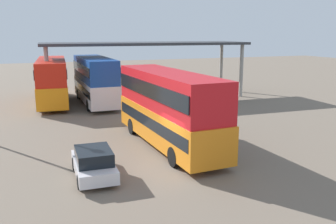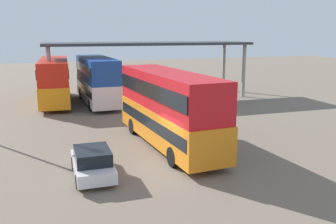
# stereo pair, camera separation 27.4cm
# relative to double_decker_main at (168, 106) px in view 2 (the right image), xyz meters

# --- Properties ---
(ground_plane) EXTENTS (140.00, 140.00, 0.00)m
(ground_plane) POSITION_rel_double_decker_main_xyz_m (-1.00, -3.33, -2.35)
(ground_plane) COLOR #6F6152
(double_decker_main) EXTENTS (2.97, 10.58, 4.30)m
(double_decker_main) POSITION_rel_double_decker_main_xyz_m (0.00, 0.00, 0.00)
(double_decker_main) COLOR orange
(double_decker_main) RESTS_ON ground_plane
(parked_hatchback) EXTENTS (1.79, 3.80, 1.35)m
(parked_hatchback) POSITION_rel_double_decker_main_xyz_m (-4.85, -3.21, -1.68)
(parked_hatchback) COLOR silver
(parked_hatchback) RESTS_ON ground_plane
(double_decker_near_canopy) EXTENTS (3.36, 11.15, 4.08)m
(double_decker_near_canopy) POSITION_rel_double_decker_main_xyz_m (-5.26, 16.14, -0.11)
(double_decker_near_canopy) COLOR orange
(double_decker_near_canopy) RESTS_ON ground_plane
(double_decker_mid_row) EXTENTS (2.56, 10.05, 4.26)m
(double_decker_mid_row) POSITION_rel_double_decker_main_xyz_m (-1.64, 14.31, -0.02)
(double_decker_mid_row) COLOR silver
(double_decker_mid_row) RESTS_ON ground_plane
(depot_canopy) EXTENTS (20.28, 6.50, 5.54)m
(depot_canopy) POSITION_rel_double_decker_main_xyz_m (3.74, 15.61, 2.82)
(depot_canopy) COLOR #33353A
(depot_canopy) RESTS_ON ground_plane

